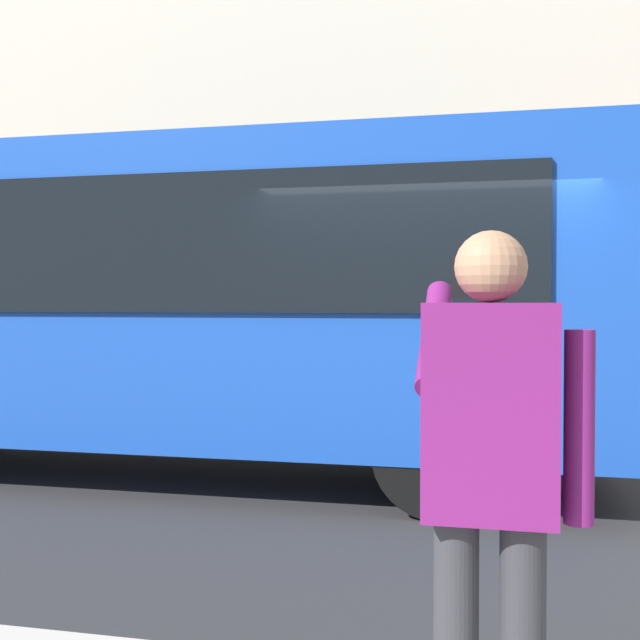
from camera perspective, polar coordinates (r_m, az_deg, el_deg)
name	(u,v)px	position (r m, az deg, el deg)	size (l,w,h in m)	color
ground_plane	(432,495)	(6.89, 8.09, -12.40)	(60.00, 60.00, 0.00)	#2B2B2D
building_facade_far	(469,41)	(14.17, 10.69, 19.18)	(28.00, 1.55, 12.00)	beige
red_bus	(135,297)	(7.89, -13.21, 1.64)	(9.05, 2.54, 3.08)	#1947AD
pedestrian_photographer	(491,462)	(2.51, 12.23, -10.00)	(0.53, 0.52, 1.70)	#2D2D33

